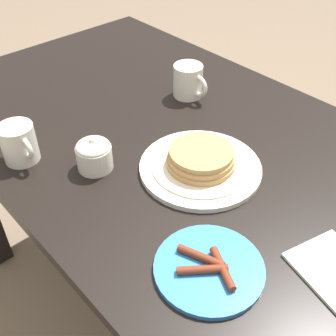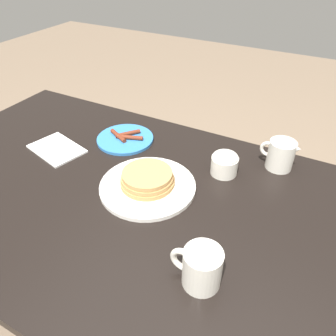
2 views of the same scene
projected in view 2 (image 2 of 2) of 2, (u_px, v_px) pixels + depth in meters
dining_table at (153, 233)px, 0.93m from camera, size 1.57×0.81×0.76m
pancake_plate at (148, 183)px, 0.89m from camera, size 0.26×0.26×0.05m
side_plate_bacon at (125, 139)px, 1.10m from camera, size 0.19×0.19×0.02m
coffee_mug at (201, 267)px, 0.64m from camera, size 0.11×0.08×0.09m
creamer_pitcher at (281, 154)px, 0.95m from camera, size 0.12×0.08×0.10m
sugar_bowl at (225, 163)px, 0.93m from camera, size 0.08×0.08×0.08m
napkin at (57, 149)px, 1.05m from camera, size 0.20×0.16×0.01m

